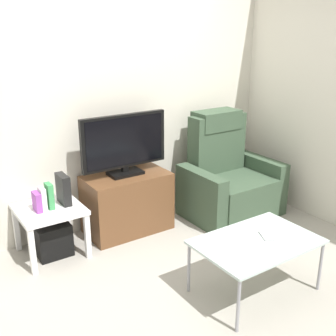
{
  "coord_description": "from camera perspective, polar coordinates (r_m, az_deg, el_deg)",
  "views": [
    {
      "loc": [
        -1.71,
        -2.48,
        1.93
      ],
      "look_at": [
        0.29,
        0.5,
        0.7
      ],
      "focal_mm": 44.59,
      "sensor_mm": 36.0,
      "label": 1
    }
  ],
  "objects": [
    {
      "name": "tv_stand",
      "position": [
        4.1,
        -5.58,
        -4.75
      ],
      "size": [
        0.81,
        0.46,
        0.58
      ],
      "color": "brown",
      "rests_on": "ground"
    },
    {
      "name": "wall_side",
      "position": [
        4.41,
        21.53,
        9.39
      ],
      "size": [
        0.06,
        4.48,
        2.6
      ],
      "primitive_type": "cube",
      "color": "beige",
      "rests_on": "ground"
    },
    {
      "name": "coffee_table",
      "position": [
        3.2,
        12.02,
        -10.1
      ],
      "size": [
        0.9,
        0.6,
        0.43
      ],
      "color": "#B2C6C1",
      "rests_on": "ground"
    },
    {
      "name": "subwoofer_box",
      "position": [
        3.88,
        -15.58,
        -9.26
      ],
      "size": [
        0.29,
        0.29,
        0.29
      ],
      "primitive_type": "cube",
      "color": "black",
      "rests_on": "ground"
    },
    {
      "name": "television",
      "position": [
        3.92,
        -5.98,
        3.35
      ],
      "size": [
        0.86,
        0.2,
        0.58
      ],
      "color": "black",
      "rests_on": "tv_stand"
    },
    {
      "name": "side_table",
      "position": [
        3.78,
        -15.88,
        -6.18
      ],
      "size": [
        0.54,
        0.54,
        0.45
      ],
      "color": "white",
      "rests_on": "ground"
    },
    {
      "name": "wall_back",
      "position": [
        4.05,
        -8.57,
        9.74
      ],
      "size": [
        6.4,
        0.06,
        2.6
      ],
      "primitive_type": "cube",
      "color": "beige",
      "rests_on": "ground"
    },
    {
      "name": "book_middle",
      "position": [
        3.68,
        -16.77,
        -4.06
      ],
      "size": [
        0.04,
        0.11,
        0.2
      ],
      "primitive_type": "cube",
      "color": "white",
      "rests_on": "side_table"
    },
    {
      "name": "ground_plane",
      "position": [
        3.58,
        0.58,
        -13.73
      ],
      "size": [
        6.4,
        6.4,
        0.0
      ],
      "primitive_type": "plane",
      "color": "#9E998E"
    },
    {
      "name": "book_rightmost",
      "position": [
        3.69,
        -15.89,
        -3.7
      ],
      "size": [
        0.05,
        0.11,
        0.22
      ],
      "primitive_type": "cube",
      "color": "#388C4C",
      "rests_on": "side_table"
    },
    {
      "name": "recliner_armchair",
      "position": [
        4.49,
        8.18,
        -1.57
      ],
      "size": [
        0.98,
        0.78,
        1.08
      ],
      "rotation": [
        0.0,
        0.0,
        0.07
      ],
      "color": "#384C38",
      "rests_on": "ground"
    },
    {
      "name": "cell_phone",
      "position": [
        3.26,
        13.26,
        -9.0
      ],
      "size": [
        0.13,
        0.17,
        0.01
      ],
      "primitive_type": "cube",
      "rotation": [
        0.0,
        0.0,
        -0.47
      ],
      "color": "#B7B7BC",
      "rests_on": "coffee_table"
    },
    {
      "name": "game_console",
      "position": [
        3.75,
        -14.12,
        -2.84
      ],
      "size": [
        0.07,
        0.2,
        0.27
      ],
      "primitive_type": "cube",
      "color": "black",
      "rests_on": "side_table"
    },
    {
      "name": "book_leftmost",
      "position": [
        3.67,
        -17.47,
        -4.45
      ],
      "size": [
        0.05,
        0.13,
        0.17
      ],
      "primitive_type": "cube",
      "color": "purple",
      "rests_on": "side_table"
    }
  ]
}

